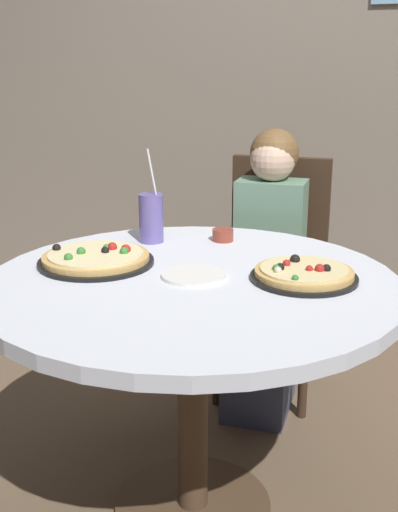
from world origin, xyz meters
name	(u,v)px	position (x,y,z in m)	size (l,w,h in m)	color
ground_plane	(193,507)	(0.00, 0.00, 0.00)	(8.00, 8.00, 0.00)	brown
wall_with_window	(332,32)	(0.00, 1.76, 1.45)	(5.20, 0.14, 2.90)	gray
dining_table	(192,314)	(0.00, 0.00, 0.65)	(1.15, 1.15, 0.75)	silver
chair_wooden	(275,263)	(-0.01, 0.89, 0.53)	(0.44, 0.44, 0.95)	#382619
diner_child	(265,288)	(0.01, 0.71, 0.48)	(0.28, 0.42, 1.08)	#3F4766
pizza_veggie	(304,274)	(0.29, 0.10, 0.77)	(0.29, 0.29, 0.05)	black
pizza_cheese	(96,258)	(-0.31, 0.01, 0.77)	(0.34, 0.34, 0.05)	black
soda_cup	(151,218)	(-0.27, 0.29, 0.83)	(0.08, 0.08, 0.31)	#6659A5
sauce_bowl	(223,235)	(-0.05, 0.39, 0.77)	(0.07, 0.07, 0.04)	brown
plate_small	(193,275)	(0.00, 0.01, 0.76)	(0.18, 0.18, 0.01)	white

